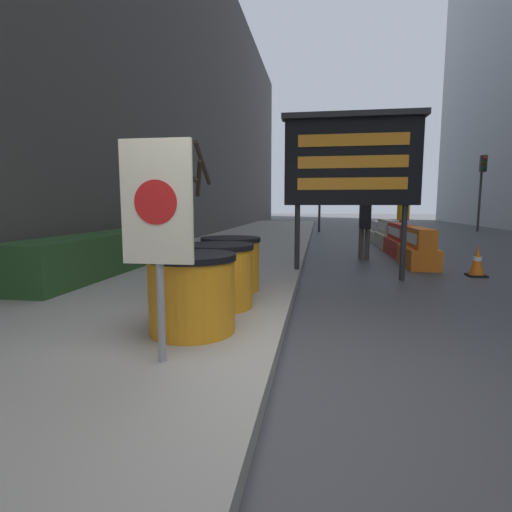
{
  "coord_description": "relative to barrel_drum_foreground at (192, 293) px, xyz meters",
  "views": [
    {
      "loc": [
        0.34,
        -2.99,
        1.39
      ],
      "look_at": [
        -1.1,
        6.15,
        0.2
      ],
      "focal_mm": 28.0,
      "sensor_mm": 36.0,
      "label": 1
    }
  ],
  "objects": [
    {
      "name": "barrel_drum_middle",
      "position": [
        0.01,
        0.98,
        0.0
      ],
      "size": [
        0.86,
        0.86,
        0.77
      ],
      "color": "orange",
      "rests_on": "sidewalk_left"
    },
    {
      "name": "building_left_facade",
      "position": [
        -3.53,
        9.15,
        5.62
      ],
      "size": [
        0.4,
        50.4,
        12.32
      ],
      "color": "#4C4742",
      "rests_on": "ground_plane"
    },
    {
      "name": "warning_sign",
      "position": [
        -0.01,
        -0.77,
        0.76
      ],
      "size": [
        0.56,
        0.08,
        1.72
      ],
      "color": "gray",
      "rests_on": "sidewalk_left"
    },
    {
      "name": "jersey_barrier_orange_near",
      "position": [
        3.43,
        5.78,
        -0.16
      ],
      "size": [
        0.63,
        1.62,
        0.88
      ],
      "color": "orange",
      "rests_on": "ground_plane"
    },
    {
      "name": "message_board",
      "position": [
        1.77,
        3.97,
        1.64
      ],
      "size": [
        2.55,
        0.36,
        3.03
      ],
      "color": "#28282B",
      "rests_on": "ground_plane"
    },
    {
      "name": "barrel_drum_back",
      "position": [
        -0.05,
        1.95,
        0.0
      ],
      "size": [
        0.86,
        0.86,
        0.77
      ],
      "color": "orange",
      "rests_on": "sidewalk_left"
    },
    {
      "name": "bare_tree",
      "position": [
        -2.49,
        7.0,
        1.06
      ],
      "size": [
        1.21,
        1.52,
        2.87
      ],
      "color": "#4C3D2D",
      "rests_on": "sidewalk_left"
    },
    {
      "name": "jersey_barrier_cream",
      "position": [
        3.43,
        10.06,
        -0.15
      ],
      "size": [
        0.55,
        2.04,
        0.9
      ],
      "color": "beige",
      "rests_on": "ground_plane"
    },
    {
      "name": "traffic_cone_near",
      "position": [
        4.27,
        4.62,
        -0.25
      ],
      "size": [
        0.33,
        0.33,
        0.6
      ],
      "color": "black",
      "rests_on": "ground_plane"
    },
    {
      "name": "sidewalk_left",
      "position": [
        -1.23,
        -0.65,
        -0.46
      ],
      "size": [
        4.2,
        56.0,
        0.16
      ],
      "color": "gray",
      "rests_on": "ground_plane"
    },
    {
      "name": "ground_plane",
      "position": [
        0.87,
        -0.65,
        -0.54
      ],
      "size": [
        120.0,
        120.0,
        0.0
      ],
      "primitive_type": "plane",
      "color": "#3F3F42"
    },
    {
      "name": "jersey_barrier_red_striped",
      "position": [
        3.43,
        7.83,
        -0.16
      ],
      "size": [
        0.57,
        2.1,
        0.87
      ],
      "color": "red",
      "rests_on": "ground_plane"
    },
    {
      "name": "traffic_light_near_curb",
      "position": [
        1.21,
        16.92,
        2.17
      ],
      "size": [
        0.28,
        0.45,
        3.73
      ],
      "color": "#2D2D30",
      "rests_on": "ground_plane"
    },
    {
      "name": "hedge_strip",
      "position": [
        -2.73,
        3.51,
        -0.03
      ],
      "size": [
        0.9,
        5.25,
        0.71
      ],
      "color": "#284C23",
      "rests_on": "sidewalk_left"
    },
    {
      "name": "traffic_light_far_side",
      "position": [
        9.48,
        18.88,
        2.29
      ],
      "size": [
        0.28,
        0.45,
        3.9
      ],
      "color": "#2D2D30",
      "rests_on": "ground_plane"
    },
    {
      "name": "jersey_barrier_white",
      "position": [
        3.43,
        12.22,
        -0.21
      ],
      "size": [
        0.52,
        1.84,
        0.76
      ],
      "color": "silver",
      "rests_on": "ground_plane"
    },
    {
      "name": "barrel_drum_foreground",
      "position": [
        0.0,
        0.0,
        0.0
      ],
      "size": [
        0.86,
        0.86,
        0.77
      ],
      "color": "orange",
      "rests_on": "sidewalk_left"
    },
    {
      "name": "pedestrian_passerby",
      "position": [
        4.54,
        13.16,
        0.4
      ],
      "size": [
        0.49,
        0.42,
        1.59
      ],
      "rotation": [
        0.0,
        0.0,
        0.5
      ],
      "color": "#514C42",
      "rests_on": "ground_plane"
    },
    {
      "name": "pedestrian_worker",
      "position": [
        2.36,
        6.8,
        0.43
      ],
      "size": [
        0.28,
        0.43,
        1.64
      ],
      "rotation": [
        0.0,
        0.0,
        1.56
      ],
      "color": "#514C42",
      "rests_on": "ground_plane"
    }
  ]
}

